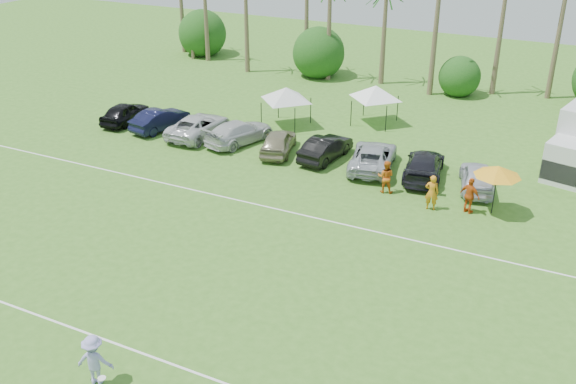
% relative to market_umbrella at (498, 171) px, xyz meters
% --- Properties ---
extents(ground, '(120.00, 120.00, 0.00)m').
position_rel_market_umbrella_xyz_m(ground, '(-12.13, -18.41, -2.33)').
color(ground, '#3D7021').
rests_on(ground, ground).
extents(field_lines, '(80.00, 12.10, 0.01)m').
position_rel_market_umbrella_xyz_m(field_lines, '(-12.13, -10.41, -2.32)').
color(field_lines, white).
rests_on(field_lines, ground).
extents(palm_tree_8, '(2.40, 2.40, 8.90)m').
position_rel_market_umbrella_xyz_m(palm_tree_8, '(0.87, 19.59, 5.15)').
color(palm_tree_8, brown).
rests_on(palm_tree_8, ground).
extents(bush_tree_0, '(4.00, 4.00, 4.00)m').
position_rel_market_umbrella_xyz_m(bush_tree_0, '(-31.13, 20.59, -0.53)').
color(bush_tree_0, brown).
rests_on(bush_tree_0, ground).
extents(bush_tree_1, '(4.00, 4.00, 4.00)m').
position_rel_market_umbrella_xyz_m(bush_tree_1, '(-18.13, 20.59, -0.53)').
color(bush_tree_1, brown).
rests_on(bush_tree_1, ground).
extents(bush_tree_2, '(4.00, 4.00, 4.00)m').
position_rel_market_umbrella_xyz_m(bush_tree_2, '(-6.13, 20.59, -0.53)').
color(bush_tree_2, brown).
rests_on(bush_tree_2, ground).
extents(sideline_player_a, '(0.75, 0.56, 1.88)m').
position_rel_market_umbrella_xyz_m(sideline_player_a, '(-2.89, -0.93, -1.39)').
color(sideline_player_a, orange).
rests_on(sideline_player_a, ground).
extents(sideline_player_b, '(0.99, 0.83, 1.81)m').
position_rel_market_umbrella_xyz_m(sideline_player_b, '(-5.61, -0.04, -1.42)').
color(sideline_player_b, '#D56017').
rests_on(sideline_player_b, ground).
extents(sideline_player_c, '(1.20, 0.85, 1.89)m').
position_rel_market_umbrella_xyz_m(sideline_player_c, '(-1.09, -0.46, -1.38)').
color(sideline_player_c, '#CA5316').
rests_on(sideline_player_c, ground).
extents(canopy_tent_left, '(3.89, 3.89, 3.15)m').
position_rel_market_umbrella_xyz_m(canopy_tent_left, '(-15.01, 6.96, 0.37)').
color(canopy_tent_left, black).
rests_on(canopy_tent_left, ground).
extents(canopy_tent_right, '(3.86, 3.86, 3.13)m').
position_rel_market_umbrella_xyz_m(canopy_tent_right, '(-9.80, 10.09, 0.35)').
color(canopy_tent_right, black).
rests_on(canopy_tent_right, ground).
extents(market_umbrella, '(2.33, 2.33, 2.59)m').
position_rel_market_umbrella_xyz_m(market_umbrella, '(0.00, 0.00, 0.00)').
color(market_umbrella, black).
rests_on(market_umbrella, ground).
extents(frisbee_player, '(1.37, 1.06, 1.87)m').
position_rel_market_umbrella_xyz_m(frisbee_player, '(-9.48, -18.23, -1.39)').
color(frisbee_player, '#9B97D7').
rests_on(frisbee_player, ground).
extents(parked_car_0, '(2.04, 4.35, 1.44)m').
position_rel_market_umbrella_xyz_m(parked_car_0, '(-25.25, 2.59, -1.61)').
color(parked_car_0, black).
rests_on(parked_car_0, ground).
extents(parked_car_1, '(2.29, 4.57, 1.44)m').
position_rel_market_umbrella_xyz_m(parked_car_1, '(-22.26, 2.56, -1.61)').
color(parked_car_1, black).
rests_on(parked_car_1, ground).
extents(parked_car_2, '(2.45, 5.20, 1.44)m').
position_rel_market_umbrella_xyz_m(parked_car_2, '(-19.26, 2.62, -1.61)').
color(parked_car_2, silver).
rests_on(parked_car_2, ground).
extents(parked_car_3, '(3.33, 5.32, 1.44)m').
position_rel_market_umbrella_xyz_m(parked_car_3, '(-16.27, 2.79, -1.61)').
color(parked_car_3, silver).
rests_on(parked_car_3, ground).
extents(parked_car_4, '(2.74, 4.52, 1.44)m').
position_rel_market_umbrella_xyz_m(parked_car_4, '(-13.28, 2.38, -1.61)').
color(parked_car_4, gray).
rests_on(parked_car_4, ground).
extents(parked_car_5, '(1.97, 4.50, 1.44)m').
position_rel_market_umbrella_xyz_m(parked_car_5, '(-10.28, 2.75, -1.61)').
color(parked_car_5, black).
rests_on(parked_car_5, ground).
extents(parked_car_6, '(3.41, 5.56, 1.44)m').
position_rel_market_umbrella_xyz_m(parked_car_6, '(-7.29, 2.71, -1.61)').
color(parked_car_6, '#ABB0B6').
rests_on(parked_car_6, ground).
extents(parked_car_7, '(2.78, 5.21, 1.44)m').
position_rel_market_umbrella_xyz_m(parked_car_7, '(-4.30, 2.78, -1.61)').
color(parked_car_7, black).
rests_on(parked_car_7, ground).
extents(parked_car_8, '(2.71, 4.51, 1.44)m').
position_rel_market_umbrella_xyz_m(parked_car_8, '(-1.30, 2.49, -1.61)').
color(parked_car_8, silver).
rests_on(parked_car_8, ground).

